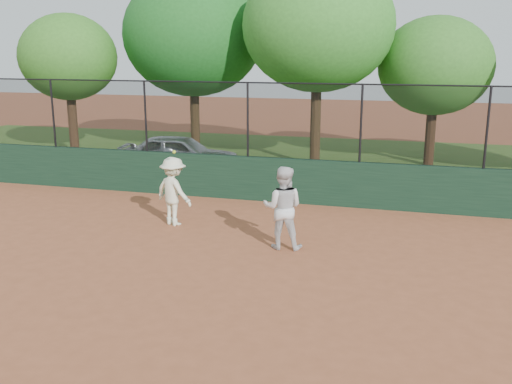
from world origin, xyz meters
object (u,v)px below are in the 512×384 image
(player_main, at_px, (173,191))
(tree_3, at_px, (435,66))
(player_second, at_px, (283,208))
(parked_car, at_px, (179,155))
(tree_0, at_px, (68,58))
(tree_1, at_px, (193,35))
(tree_2, at_px, (318,26))

(player_main, relative_size, tree_3, 0.36)
(player_second, relative_size, player_main, 0.93)
(parked_car, xyz_separation_m, player_second, (4.91, -6.10, 0.19))
(parked_car, xyz_separation_m, tree_0, (-5.39, 2.24, 3.07))
(player_second, distance_m, tree_0, 13.56)
(player_main, xyz_separation_m, tree_3, (5.86, 9.13, 2.67))
(tree_0, distance_m, tree_1, 4.79)
(tree_0, bearing_deg, tree_1, 20.67)
(parked_car, height_order, player_second, player_second)
(parked_car, distance_m, tree_1, 5.61)
(tree_2, bearing_deg, player_second, -84.33)
(tree_2, distance_m, tree_3, 4.31)
(parked_car, bearing_deg, player_second, -149.07)
(tree_1, xyz_separation_m, tree_2, (5.01, -1.25, 0.22))
(tree_1, height_order, tree_3, tree_1)
(player_second, relative_size, tree_0, 0.32)
(tree_1, bearing_deg, tree_2, -13.96)
(parked_car, xyz_separation_m, player_main, (2.08, -5.19, 0.13))
(tree_2, bearing_deg, tree_1, 166.04)
(tree_1, relative_size, tree_2, 0.98)
(tree_0, height_order, tree_1, tree_1)
(player_second, bearing_deg, tree_2, -89.61)
(tree_3, bearing_deg, parked_car, -153.65)
(player_second, height_order, tree_3, tree_3)
(player_main, bearing_deg, tree_2, 76.00)
(player_second, height_order, tree_1, tree_1)
(tree_0, xyz_separation_m, tree_3, (13.33, 1.69, -0.27))
(player_second, relative_size, tree_2, 0.25)
(parked_car, distance_m, player_second, 7.83)
(player_main, xyz_separation_m, tree_1, (-3.06, 9.10, 3.78))
(player_main, bearing_deg, parked_car, 111.83)
(tree_0, bearing_deg, player_second, -39.00)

